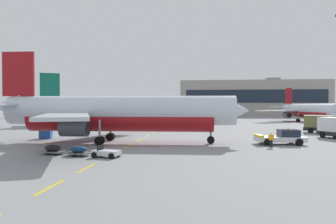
{
  "coord_description": "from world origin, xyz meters",
  "views": [
    {
      "loc": [
        27.51,
        -17.27,
        5.06
      ],
      "look_at": [
        21.82,
        31.56,
        3.96
      ],
      "focal_mm": 35.53,
      "sensor_mm": 36.0,
      "label": 1
    }
  ],
  "objects_px": {
    "airliner_foreground": "(116,113)",
    "airliner_mid_left": "(308,110)",
    "airliner_far_right": "(107,108)",
    "uld_cargo_container": "(46,133)",
    "ground_power_truck": "(323,124)",
    "ground_crew_worker": "(271,139)",
    "baggage_train": "(79,151)",
    "airliner_far_center": "(43,108)",
    "pushback_tug": "(282,137)"
  },
  "relations": [
    {
      "from": "airliner_foreground",
      "to": "airliner_mid_left",
      "type": "xyz_separation_m",
      "value": [
        40.78,
        56.62,
        -0.58
      ]
    },
    {
      "from": "airliner_far_right",
      "to": "uld_cargo_container",
      "type": "height_order",
      "value": "airliner_far_right"
    },
    {
      "from": "ground_power_truck",
      "to": "ground_crew_worker",
      "type": "bearing_deg",
      "value": -121.28
    },
    {
      "from": "airliner_far_right",
      "to": "ground_power_truck",
      "type": "distance_m",
      "value": 51.39
    },
    {
      "from": "airliner_mid_left",
      "to": "ground_crew_worker",
      "type": "distance_m",
      "value": 62.85
    },
    {
      "from": "ground_power_truck",
      "to": "baggage_train",
      "type": "relative_size",
      "value": 0.85
    },
    {
      "from": "airliner_foreground",
      "to": "ground_power_truck",
      "type": "relative_size",
      "value": 4.7
    },
    {
      "from": "airliner_foreground",
      "to": "airliner_far_center",
      "type": "xyz_separation_m",
      "value": [
        -53.3,
        83.9,
        -0.36
      ]
    },
    {
      "from": "ground_crew_worker",
      "to": "uld_cargo_container",
      "type": "relative_size",
      "value": 0.92
    },
    {
      "from": "airliner_far_right",
      "to": "ground_crew_worker",
      "type": "relative_size",
      "value": 19.67
    },
    {
      "from": "airliner_far_right",
      "to": "ground_power_truck",
      "type": "relative_size",
      "value": 4.61
    },
    {
      "from": "pushback_tug",
      "to": "baggage_train",
      "type": "xyz_separation_m",
      "value": [
        -22.01,
        -11.98,
        -0.38
      ]
    },
    {
      "from": "baggage_train",
      "to": "uld_cargo_container",
      "type": "height_order",
      "value": "uld_cargo_container"
    },
    {
      "from": "airliner_far_center",
      "to": "baggage_train",
      "type": "xyz_separation_m",
      "value": [
        52.7,
        -95.25,
        -3.07
      ]
    },
    {
      "from": "airliner_mid_left",
      "to": "baggage_train",
      "type": "bearing_deg",
      "value": -121.33
    },
    {
      "from": "airliner_mid_left",
      "to": "airliner_far_center",
      "type": "relative_size",
      "value": 1.06
    },
    {
      "from": "airliner_foreground",
      "to": "airliner_mid_left",
      "type": "height_order",
      "value": "airliner_foreground"
    },
    {
      "from": "pushback_tug",
      "to": "airliner_far_center",
      "type": "distance_m",
      "value": 111.91
    },
    {
      "from": "baggage_train",
      "to": "uld_cargo_container",
      "type": "bearing_deg",
      "value": 126.11
    },
    {
      "from": "airliner_far_center",
      "to": "uld_cargo_container",
      "type": "bearing_deg",
      "value": -62.55
    },
    {
      "from": "ground_power_truck",
      "to": "baggage_train",
      "type": "distance_m",
      "value": 44.81
    },
    {
      "from": "airliner_mid_left",
      "to": "baggage_train",
      "type": "distance_m",
      "value": 79.63
    },
    {
      "from": "airliner_far_right",
      "to": "ground_crew_worker",
      "type": "height_order",
      "value": "airliner_far_right"
    },
    {
      "from": "airliner_far_center",
      "to": "ground_crew_worker",
      "type": "distance_m",
      "value": 113.01
    },
    {
      "from": "airliner_far_right",
      "to": "ground_power_truck",
      "type": "xyz_separation_m",
      "value": [
        46.29,
        -22.18,
        -2.47
      ]
    },
    {
      "from": "airliner_foreground",
      "to": "ground_crew_worker",
      "type": "xyz_separation_m",
      "value": [
        19.53,
        -2.48,
        -2.96
      ]
    },
    {
      "from": "airliner_foreground",
      "to": "ground_power_truck",
      "type": "bearing_deg",
      "value": 30.12
    },
    {
      "from": "airliner_far_right",
      "to": "uld_cargo_container",
      "type": "relative_size",
      "value": 18.0
    },
    {
      "from": "ground_crew_worker",
      "to": "airliner_far_right",
      "type": "bearing_deg",
      "value": 127.47
    },
    {
      "from": "airliner_far_center",
      "to": "pushback_tug",
      "type": "bearing_deg",
      "value": -48.1
    },
    {
      "from": "airliner_mid_left",
      "to": "airliner_far_right",
      "type": "height_order",
      "value": "airliner_far_right"
    },
    {
      "from": "airliner_foreground",
      "to": "airliner_mid_left",
      "type": "relative_size",
      "value": 1.18
    },
    {
      "from": "airliner_far_right",
      "to": "ground_crew_worker",
      "type": "bearing_deg",
      "value": -52.53
    },
    {
      "from": "pushback_tug",
      "to": "ground_power_truck",
      "type": "height_order",
      "value": "ground_power_truck"
    },
    {
      "from": "pushback_tug",
      "to": "airliner_far_right",
      "type": "height_order",
      "value": "airliner_far_right"
    },
    {
      "from": "uld_cargo_container",
      "to": "ground_power_truck",
      "type": "bearing_deg",
      "value": 18.58
    },
    {
      "from": "airliner_far_center",
      "to": "uld_cargo_container",
      "type": "distance_m",
      "value": 90.12
    },
    {
      "from": "ground_power_truck",
      "to": "uld_cargo_container",
      "type": "relative_size",
      "value": 3.9
    },
    {
      "from": "airliner_far_center",
      "to": "baggage_train",
      "type": "relative_size",
      "value": 3.19
    },
    {
      "from": "baggage_train",
      "to": "ground_crew_worker",
      "type": "height_order",
      "value": "ground_crew_worker"
    },
    {
      "from": "airliner_far_right",
      "to": "airliner_mid_left",
      "type": "bearing_deg",
      "value": 15.94
    },
    {
      "from": "airliner_mid_left",
      "to": "airliner_far_center",
      "type": "bearing_deg",
      "value": 163.83
    },
    {
      "from": "airliner_mid_left",
      "to": "ground_crew_worker",
      "type": "height_order",
      "value": "airliner_mid_left"
    },
    {
      "from": "airliner_mid_left",
      "to": "airliner_far_right",
      "type": "relative_size",
      "value": 0.86
    },
    {
      "from": "airliner_foreground",
      "to": "baggage_train",
      "type": "distance_m",
      "value": 11.87
    },
    {
      "from": "airliner_far_center",
      "to": "ground_power_truck",
      "type": "relative_size",
      "value": 3.77
    },
    {
      "from": "airliner_mid_left",
      "to": "uld_cargo_container",
      "type": "height_order",
      "value": "airliner_mid_left"
    },
    {
      "from": "airliner_foreground",
      "to": "airliner_far_center",
      "type": "height_order",
      "value": "airliner_foreground"
    },
    {
      "from": "airliner_mid_left",
      "to": "ground_crew_worker",
      "type": "relative_size",
      "value": 17.01
    },
    {
      "from": "airliner_foreground",
      "to": "airliner_far_center",
      "type": "distance_m",
      "value": 99.4
    }
  ]
}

